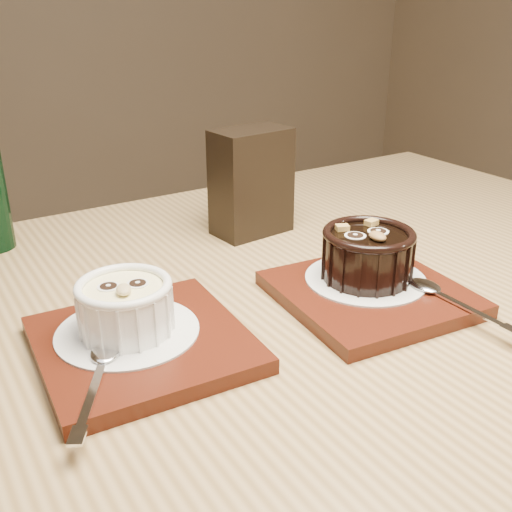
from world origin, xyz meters
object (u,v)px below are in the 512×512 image
at_px(ramekin_white, 125,305).
at_px(tray_left, 143,344).
at_px(table, 276,375).
at_px(tray_right, 370,294).
at_px(ramekin_dark, 368,252).
at_px(condiment_stand, 251,182).

bearing_deg(ramekin_white, tray_left, -44.21).
relative_size(table, tray_left, 7.09).
bearing_deg(tray_right, table, 156.60).
distance_m(ramekin_white, tray_right, 0.26).
height_order(ramekin_dark, condiment_stand, condiment_stand).
height_order(tray_left, ramekin_white, ramekin_white).
relative_size(tray_left, condiment_stand, 1.29).
relative_size(tray_right, ramekin_dark, 1.84).
xyz_separation_m(tray_right, ramekin_dark, (0.01, 0.02, 0.04)).
xyz_separation_m(tray_right, condiment_stand, (-0.02, 0.24, 0.06)).
relative_size(tray_left, ramekin_dark, 1.84).
relative_size(ramekin_white, tray_right, 0.48).
distance_m(table, tray_left, 0.18).
bearing_deg(condiment_stand, tray_left, -134.26).
bearing_deg(tray_right, ramekin_dark, 69.06).
distance_m(ramekin_white, condiment_stand, 0.31).
xyz_separation_m(ramekin_white, tray_right, (0.25, -0.02, -0.04)).
xyz_separation_m(ramekin_white, condiment_stand, (0.23, 0.21, 0.03)).
height_order(tray_left, condiment_stand, condiment_stand).
distance_m(tray_left, ramekin_white, 0.04).
bearing_deg(ramekin_dark, ramekin_white, -179.98).
relative_size(tray_right, condiment_stand, 1.29).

